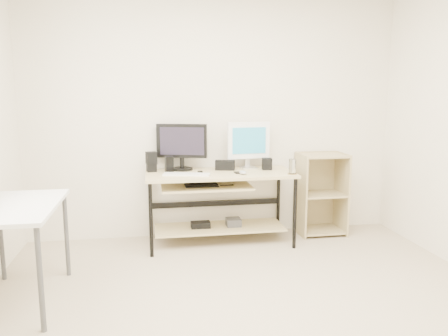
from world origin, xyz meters
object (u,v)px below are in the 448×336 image
Objects in this scene: desk at (218,193)px; audio_controller at (169,164)px; white_imac at (249,142)px; side_table at (15,216)px; shelf_unit at (320,193)px; black_monitor at (182,144)px.

audio_controller is at bearing 166.68° from desk.
white_imac reaches higher than desk.
white_imac reaches higher than side_table.
side_table is at bearing -150.70° from audio_controller.
desk and side_table have the same top height.
shelf_unit is at bearing 23.33° from side_table.
desk is 0.58m from audio_controller.
shelf_unit is at bearing 14.55° from black_monitor.
audio_controller is at bearing 179.10° from white_imac.
white_imac reaches higher than audio_controller.
white_imac is 3.06× the size of audio_controller.
audio_controller is (-0.85, -0.08, -0.21)m from white_imac.
side_table is 2.41m from white_imac.
side_table is at bearing -154.49° from white_imac.
desk is 9.27× the size of audio_controller.
desk is at bearing -172.23° from shelf_unit.
white_imac is (-0.81, 0.03, 0.58)m from shelf_unit.
desk is 1.97m from side_table.
audio_controller reaches higher than shelf_unit.
black_monitor is 3.23× the size of audio_controller.
shelf_unit is at bearing -8.79° from white_imac.
shelf_unit is at bearing 7.77° from desk.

